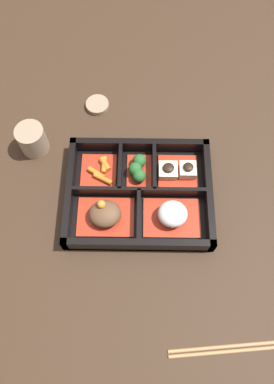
# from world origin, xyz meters

# --- Properties ---
(ground_plane) EXTENTS (3.00, 3.00, 0.00)m
(ground_plane) POSITION_xyz_m (0.00, 0.00, 0.00)
(ground_plane) COLOR #382619
(bento_base) EXTENTS (0.32, 0.25, 0.01)m
(bento_base) POSITION_xyz_m (0.00, 0.00, 0.01)
(bento_base) COLOR black
(bento_base) RESTS_ON ground_plane
(bento_rim) EXTENTS (0.32, 0.25, 0.04)m
(bento_rim) POSITION_xyz_m (0.00, -0.00, 0.02)
(bento_rim) COLOR black
(bento_rim) RESTS_ON ground_plane
(bowl_rice) EXTENTS (0.12, 0.09, 0.05)m
(bowl_rice) POSITION_xyz_m (-0.07, 0.05, 0.03)
(bowl_rice) COLOR #B22D19
(bowl_rice) RESTS_ON bento_base
(bowl_stew) EXTENTS (0.12, 0.09, 0.05)m
(bowl_stew) POSITION_xyz_m (0.07, 0.05, 0.03)
(bowl_stew) COLOR #B22D19
(bowl_stew) RESTS_ON bento_base
(bowl_tofu) EXTENTS (0.09, 0.09, 0.04)m
(bowl_tofu) POSITION_xyz_m (-0.09, -0.05, 0.02)
(bowl_tofu) COLOR #B22D19
(bowl_tofu) RESTS_ON bento_base
(bowl_greens) EXTENTS (0.06, 0.09, 0.04)m
(bowl_greens) POSITION_xyz_m (0.00, -0.06, 0.03)
(bowl_greens) COLOR #B22D19
(bowl_greens) RESTS_ON bento_base
(bowl_carrots) EXTENTS (0.08, 0.09, 0.02)m
(bowl_carrots) POSITION_xyz_m (0.09, -0.05, 0.02)
(bowl_carrots) COLOR #B22D19
(bowl_carrots) RESTS_ON bento_base
(tea_cup) EXTENTS (0.07, 0.07, 0.07)m
(tea_cup) POSITION_xyz_m (0.25, -0.12, 0.04)
(tea_cup) COLOR gray
(tea_cup) RESTS_ON ground_plane
(chopsticks) EXTENTS (0.24, 0.04, 0.01)m
(chopsticks) POSITION_xyz_m (-0.18, 0.31, 0.00)
(chopsticks) COLOR #A87F51
(chopsticks) RESTS_ON ground_plane
(sauce_dish) EXTENTS (0.06, 0.06, 0.01)m
(sauce_dish) POSITION_xyz_m (0.11, -0.24, 0.01)
(sauce_dish) COLOR gray
(sauce_dish) RESTS_ON ground_plane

